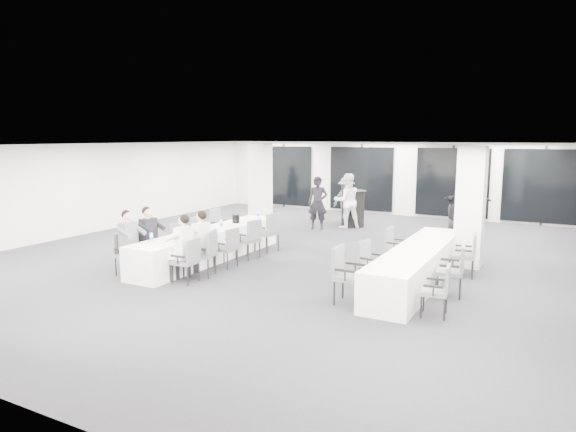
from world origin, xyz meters
name	(u,v)px	position (x,y,z in m)	size (l,w,h in m)	color
room	(339,199)	(0.89, 1.11, 1.39)	(14.04, 16.04, 2.84)	#25252A
column_left	(260,186)	(-2.80, 3.20, 1.40)	(0.60, 0.60, 2.80)	white
column_right	(470,207)	(4.20, 1.00, 1.40)	(0.60, 0.60, 2.80)	white
banquet_table_main	(210,245)	(-1.51, -1.34, 0.38)	(0.90, 5.00, 0.75)	white
banquet_table_side	(418,265)	(3.50, -0.93, 0.38)	(0.90, 5.00, 0.75)	white
cocktail_table	(353,208)	(-0.13, 4.82, 0.62)	(0.88, 0.88, 1.22)	black
chair_main_left_near	(125,251)	(-2.34, -3.30, 0.53)	(0.51, 0.56, 0.93)	#56595E
chair_main_left_second	(145,244)	(-2.35, -2.70, 0.57)	(0.61, 0.64, 1.00)	#56595E
chair_main_left_mid	(179,238)	(-2.34, -1.51, 0.49)	(0.49, 0.53, 0.86)	#56595E
chair_main_left_fourth	(200,231)	(-2.34, -0.65, 0.53)	(0.53, 0.57, 0.92)	#56595E
chair_main_left_far	(220,224)	(-2.35, 0.24, 0.58)	(0.54, 0.60, 1.02)	#56595E
chair_main_right_near	(188,258)	(-0.68, -3.20, 0.53)	(0.49, 0.55, 0.94)	#56595E
chair_main_right_second	(206,250)	(-0.68, -2.60, 0.57)	(0.62, 0.65, 1.01)	#56595E
chair_main_right_mid	(228,245)	(-0.68, -1.76, 0.53)	(0.48, 0.54, 0.93)	#56595E
chair_main_right_fourth	(250,237)	(-0.68, -0.81, 0.56)	(0.58, 0.61, 0.99)	#56595E
chair_main_right_far	(269,230)	(-0.67, 0.11, 0.59)	(0.62, 0.65, 1.03)	#56595E
chair_side_left_near	(345,271)	(2.66, -2.86, 0.59)	(0.54, 0.60, 1.04)	#56595E
chair_side_left_mid	(370,260)	(2.67, -1.56, 0.52)	(0.53, 0.57, 0.92)	#56595E
chair_side_left_far	(394,244)	(2.67, 0.18, 0.52)	(0.49, 0.54, 0.92)	#56595E
chair_side_right_near	(439,287)	(4.33, -2.80, 0.51)	(0.50, 0.54, 0.89)	#56595E
chair_side_right_mid	(454,267)	(4.34, -1.53, 0.56)	(0.57, 0.61, 0.99)	#56595E
chair_side_right_far	(467,252)	(4.33, 0.02, 0.55)	(0.55, 0.59, 0.96)	#56595E
seated_guest_a	(130,239)	(-2.18, -3.30, 0.81)	(0.50, 0.38, 1.44)	#56585E
seated_guest_b	(151,234)	(-2.18, -2.68, 0.81)	(0.50, 0.38, 1.44)	black
seated_guest_c	(182,244)	(-0.84, -3.20, 0.81)	(0.50, 0.38, 1.44)	white
seated_guest_d	(199,239)	(-0.84, -2.62, 0.81)	(0.50, 0.38, 1.44)	white
standing_guest_a	(318,200)	(-0.94, 3.73, 0.98)	(0.72, 0.58, 1.96)	black
standing_guest_b	(347,197)	(-0.19, 4.42, 1.03)	(0.99, 0.60, 2.05)	white
standing_guest_c	(346,197)	(-0.62, 5.42, 0.91)	(1.17, 0.60, 1.81)	#56585E
standing_guest_e	(472,204)	(3.67, 4.86, 1.00)	(0.96, 0.59, 1.99)	white
standing_guest_f	(467,199)	(3.27, 6.54, 0.95)	(1.74, 0.67, 1.89)	black
standing_guest_g	(262,188)	(-4.74, 6.52, 0.95)	(0.69, 0.56, 1.90)	black
standing_guest_h	(460,216)	(3.79, 2.16, 0.99)	(0.96, 0.58, 1.98)	black
ice_bucket_near	(188,230)	(-1.56, -2.10, 0.86)	(0.20, 0.20, 0.23)	black
ice_bucket_far	(236,219)	(-1.51, -0.19, 0.86)	(0.20, 0.20, 0.23)	black
water_bottle_a	(151,238)	(-1.67, -3.19, 0.86)	(0.07, 0.07, 0.22)	silver
water_bottle_b	(221,224)	(-1.38, -1.03, 0.86)	(0.07, 0.07, 0.23)	silver
water_bottle_c	(258,214)	(-1.42, 0.77, 0.87)	(0.08, 0.08, 0.24)	silver
plate_a	(167,238)	(-1.67, -2.69, 0.76)	(0.22, 0.22, 0.03)	white
plate_b	(177,241)	(-1.28, -2.84, 0.76)	(0.18, 0.18, 0.03)	white
plate_c	(203,231)	(-1.49, -1.64, 0.76)	(0.22, 0.22, 0.03)	white
wine_glass	(161,239)	(-1.25, -3.37, 0.90)	(0.08, 0.08, 0.20)	silver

